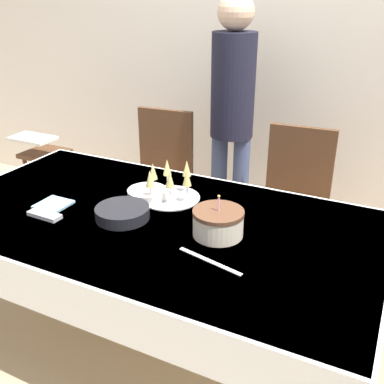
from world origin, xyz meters
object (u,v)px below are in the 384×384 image
Objects in this scene: dining_chair_far_right at (294,200)px; plate_stack_dessert at (147,194)px; dining_chair_far_left at (160,174)px; high_chair at (44,163)px; champagne_tray at (169,183)px; birthday_cake at (218,223)px; plate_stack_main at (122,213)px; person_standing at (232,105)px.

plate_stack_dessert is (-0.59, -0.72, 0.22)m from dining_chair_far_right.
dining_chair_far_left is 1.36× the size of high_chair.
champagne_tray is at bearing -55.92° from dining_chair_far_left.
dining_chair_far_right is 1.93m from high_chair.
birthday_cake reaches higher than plate_stack_dessert.
birthday_cake reaches higher than plate_stack_main.
birthday_cake reaches higher than high_chair.
birthday_cake is 0.47m from plate_stack_main.
dining_chair_far_left is 1.00× the size of dining_chair_far_right.
person_standing is at bearing 84.10° from plate_stack_dessert.
champagne_tray is at bearing 26.74° from plate_stack_dessert.
champagne_tray is 0.18× the size of person_standing.
champagne_tray is at bearing -89.49° from person_standing.
plate_stack_dessert is at bearing -25.62° from high_chair.
plate_stack_main is at bearing -87.50° from plate_stack_dessert.
plate_stack_dessert is at bearing -153.26° from champagne_tray.
dining_chair_far_left is 0.86m from champagne_tray.
champagne_tray reaches higher than plate_stack_dessert.
person_standing is 2.39× the size of high_chair.
plate_stack_main is 1.63m from high_chair.
birthday_cake is (-0.12, -0.91, 0.25)m from dining_chair_far_right.
dining_chair_far_right reaches higher than plate_stack_dessert.
champagne_tray is at bearing 147.57° from birthday_cake.
dining_chair_far_left reaches higher than high_chair.
dining_chair_far_left is at bearing -179.99° from dining_chair_far_right.
person_standing reaches higher than champagne_tray.
person_standing is at bearing 109.07° from birthday_cake.
champagne_tray is (0.45, -0.67, 0.28)m from dining_chair_far_left.
dining_chair_far_right is (0.94, 0.00, 0.00)m from dining_chair_far_left.
high_chair is at bearing -169.51° from person_standing.
plate_stack_dessert is 0.12× the size of person_standing.
person_standing is (0.08, 1.15, 0.27)m from plate_stack_main.
dining_chair_far_right is 1.14m from plate_stack_main.
champagne_tray is 1.21× the size of plate_stack_main.
dining_chair_far_right is 4.33× the size of birthday_cake.
person_standing is at bearing 22.54° from dining_chair_far_left.
high_chair is at bearing 155.47° from birthday_cake.
dining_chair_far_left is at bearing 124.08° from champagne_tray.
person_standing is (-0.49, 0.19, 0.50)m from dining_chair_far_right.
dining_chair_far_left is 4.33× the size of birthday_cake.
high_chair is (-1.93, -0.08, -0.05)m from dining_chair_far_right.
dining_chair_far_left is 1.25m from birthday_cake.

